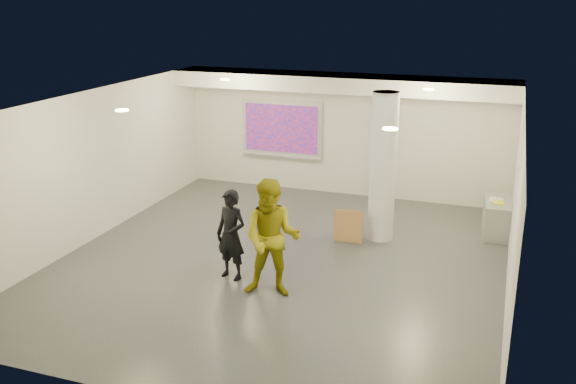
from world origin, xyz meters
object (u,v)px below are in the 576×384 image
at_px(column, 383,167).
at_px(man, 272,238).
at_px(woman, 231,235).
at_px(projection_screen, 282,129).
at_px(credenza, 497,217).

relative_size(column, man, 1.51).
distance_m(woman, man, 0.99).
distance_m(projection_screen, man, 6.08).
xyz_separation_m(credenza, woman, (-4.30, -3.78, 0.44)).
height_order(credenza, woman, woman).
distance_m(column, woman, 3.49).
bearing_deg(credenza, column, -159.05).
height_order(column, credenza, column).
bearing_deg(credenza, man, -133.91).
bearing_deg(column, woman, -127.39).
bearing_deg(projection_screen, woman, -79.24).
bearing_deg(column, projection_screen, 139.44).
height_order(column, woman, column).
bearing_deg(column, man, -110.86).
height_order(projection_screen, credenza, projection_screen).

